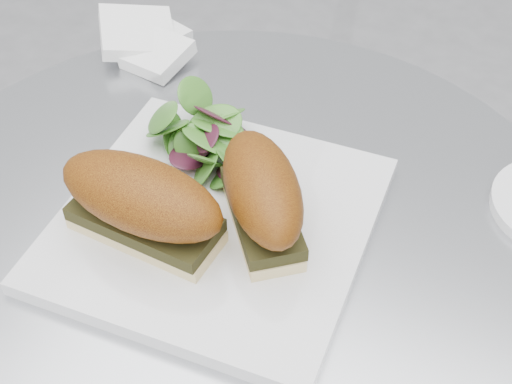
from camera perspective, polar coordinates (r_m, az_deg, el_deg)
table at (r=0.88m, az=-1.76°, el=-13.87°), size 0.70×0.70×0.73m
plate at (r=0.68m, az=-3.23°, el=-2.44°), size 0.30×0.30×0.02m
sandwich_left at (r=0.63m, az=-9.12°, el=-0.80°), size 0.16×0.08×0.08m
sandwich_right at (r=0.63m, az=0.49°, el=-0.19°), size 0.14×0.15×0.08m
salad at (r=0.72m, az=-3.75°, el=4.72°), size 0.12×0.12×0.05m
napkin at (r=0.90m, az=-8.66°, el=11.17°), size 0.15×0.15×0.02m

